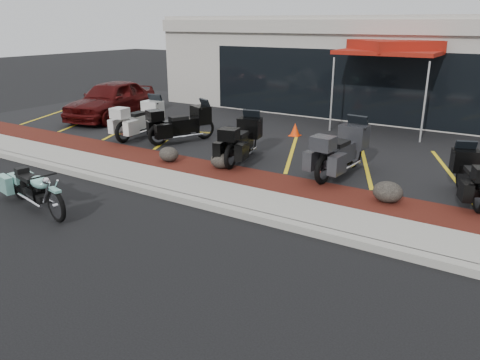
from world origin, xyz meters
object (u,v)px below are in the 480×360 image
Objects in this scene: touring_white at (155,113)px; parked_car at (111,100)px; hero_cruiser at (56,201)px; traffic_cone at (295,130)px; popup_canopy at (394,48)px.

touring_white is 0.52× the size of parked_car.
hero_cruiser is 8.69m from traffic_cone.
parked_car is 7.51m from traffic_cone.
traffic_cone is at bearing 95.58° from hero_cruiser.
hero_cruiser is 6.04× the size of traffic_cone.
traffic_cone is 4.43m from popup_canopy.
popup_canopy reaches higher than parked_car.
parked_car is (-3.14, 0.94, 0.08)m from touring_white.
popup_canopy is (3.18, 11.51, 2.46)m from hero_cruiser.
popup_canopy is (6.46, 4.98, 2.10)m from touring_white.
popup_canopy is at bearing 86.54° from hero_cruiser.
hero_cruiser is at bearing -96.39° from traffic_cone.
touring_white is 3.28m from parked_car.
hero_cruiser is at bearing -157.11° from touring_white.
popup_canopy is (9.61, 4.04, 2.02)m from parked_car.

